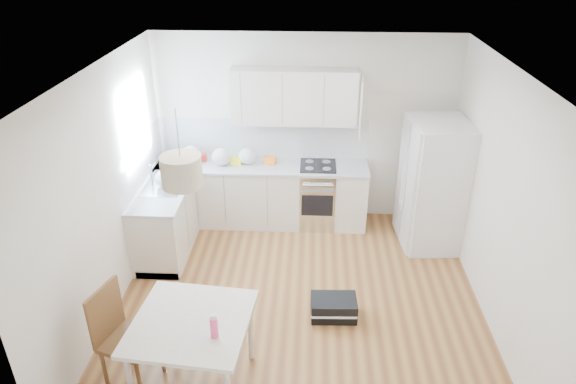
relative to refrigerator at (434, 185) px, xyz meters
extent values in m
plane|color=brown|center=(-1.74, -1.38, -0.87)|extent=(4.20, 4.20, 0.00)
plane|color=white|center=(-1.74, -1.38, 1.83)|extent=(4.20, 4.20, 0.00)
plane|color=silver|center=(-1.74, 0.72, 0.48)|extent=(4.20, 0.00, 4.20)
plane|color=silver|center=(-3.84, -1.38, 0.48)|extent=(0.00, 4.20, 4.20)
plane|color=silver|center=(0.36, -1.38, 0.48)|extent=(0.00, 4.20, 4.20)
cube|color=#BFE0F9|center=(-3.83, -0.23, 0.88)|extent=(0.02, 1.00, 1.00)
cube|color=silver|center=(-2.34, 0.42, -0.43)|extent=(3.00, 0.60, 0.88)
cube|color=silver|center=(-3.54, -0.18, -0.43)|extent=(0.60, 1.80, 0.88)
cube|color=#B2B5B7|center=(-2.34, 0.42, 0.03)|extent=(3.02, 0.64, 0.04)
cube|color=#B2B5B7|center=(-3.54, -0.18, 0.03)|extent=(0.64, 1.82, 0.04)
cube|color=white|center=(-2.34, 0.72, 0.34)|extent=(3.00, 0.01, 0.58)
cube|color=white|center=(-3.84, -0.18, 0.34)|extent=(0.01, 1.80, 0.58)
cube|color=silver|center=(-1.89, 0.56, 1.00)|extent=(1.70, 0.32, 0.75)
cube|color=beige|center=(-2.67, -2.70, -0.08)|extent=(1.12, 1.12, 0.04)
cylinder|color=silver|center=(-3.06, -2.23, -0.49)|extent=(0.05, 0.05, 0.77)
cylinder|color=silver|center=(-2.20, -2.32, -0.49)|extent=(0.05, 0.05, 0.77)
cylinder|color=#F04289|center=(-2.42, -2.88, 0.05)|extent=(0.08, 0.08, 0.23)
cube|color=black|center=(-1.35, -1.63, -0.76)|extent=(0.52, 0.35, 0.23)
cylinder|color=beige|center=(-2.67, -2.51, 1.31)|extent=(0.37, 0.37, 0.26)
ellipsoid|color=silver|center=(-3.34, 0.44, 0.18)|extent=(0.29, 0.24, 0.26)
ellipsoid|color=silver|center=(-2.90, 0.39, 0.17)|extent=(0.27, 0.23, 0.25)
ellipsoid|color=silver|center=(-2.53, 0.45, 0.16)|extent=(0.26, 0.22, 0.23)
ellipsoid|color=silver|center=(-3.42, 0.05, 0.16)|extent=(0.25, 0.21, 0.22)
ellipsoid|color=silver|center=(-3.52, -0.32, 0.16)|extent=(0.25, 0.21, 0.23)
cube|color=orange|center=(-2.22, 0.46, 0.10)|extent=(0.16, 0.11, 0.11)
cube|color=#FEFF28|center=(-2.70, 0.43, 0.10)|extent=(0.15, 0.10, 0.10)
cube|color=red|center=(-3.23, 0.51, 0.10)|extent=(0.19, 0.17, 0.11)
camera|label=1|loc=(-1.63, -6.16, 3.04)|focal=32.00mm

